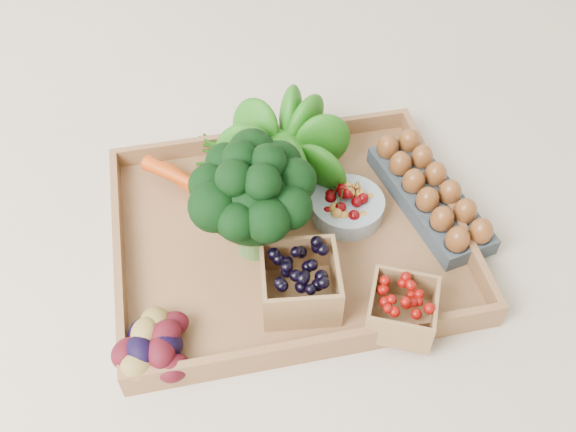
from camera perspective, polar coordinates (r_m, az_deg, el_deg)
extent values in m
plane|color=beige|center=(1.06, 0.00, -2.13)|extent=(4.00, 4.00, 0.00)
cube|color=olive|center=(1.05, 0.00, -1.87)|extent=(0.55, 0.45, 0.01)
sphere|color=#11450A|center=(1.09, -0.25, 6.44)|extent=(0.15, 0.15, 0.15)
cylinder|color=#8C9EA5|center=(1.07, 5.28, 0.82)|extent=(0.12, 0.12, 0.03)
cube|color=#353D43|center=(1.10, 12.41, 1.56)|extent=(0.14, 0.28, 0.03)
cube|color=black|center=(0.94, 1.06, -5.91)|extent=(0.13, 0.13, 0.08)
cube|color=#710805|center=(0.94, 10.08, -8.14)|extent=(0.12, 0.12, 0.06)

